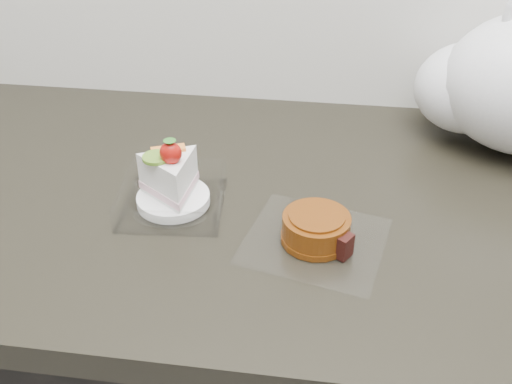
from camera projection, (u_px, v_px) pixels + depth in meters
name	position (u px, v px, depth m)	size (l,w,h in m)	color
cake_tray	(172.00, 188.00, 0.78)	(0.15, 0.15, 0.11)	white
mooncake_wrap	(317.00, 231.00, 0.72)	(0.20, 0.20, 0.04)	white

